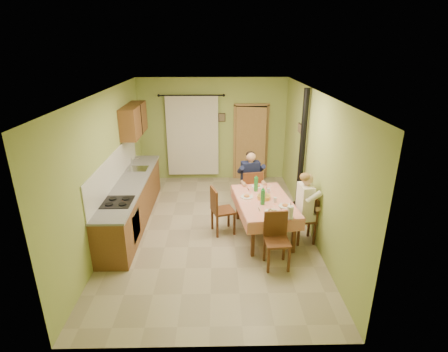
{
  "coord_description": "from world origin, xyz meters",
  "views": [
    {
      "loc": [
        0.12,
        -6.39,
        3.62
      ],
      "look_at": [
        0.25,
        0.1,
        1.15
      ],
      "focal_mm": 28.0,
      "sensor_mm": 36.0,
      "label": 1
    }
  ],
  "objects_px": {
    "chair_far": "(250,199)",
    "man_far": "(251,175)",
    "man_right": "(307,200)",
    "chair_right": "(305,228)",
    "chair_left": "(222,219)",
    "chair_near": "(276,251)",
    "dining_table": "(263,217)",
    "stove_flue": "(300,173)"
  },
  "relations": [
    {
      "from": "chair_far",
      "to": "man_far",
      "type": "distance_m",
      "value": 0.59
    },
    {
      "from": "man_right",
      "to": "chair_right",
      "type": "bearing_deg",
      "value": -90.0
    },
    {
      "from": "chair_right",
      "to": "chair_left",
      "type": "height_order",
      "value": "chair_left"
    },
    {
      "from": "chair_left",
      "to": "chair_near",
      "type": "bearing_deg",
      "value": 20.49
    },
    {
      "from": "dining_table",
      "to": "chair_far",
      "type": "height_order",
      "value": "chair_far"
    },
    {
      "from": "chair_near",
      "to": "chair_left",
      "type": "relative_size",
      "value": 0.99
    },
    {
      "from": "chair_near",
      "to": "chair_right",
      "type": "xyz_separation_m",
      "value": [
        0.68,
        0.8,
        -0.0
      ]
    },
    {
      "from": "chair_far",
      "to": "stove_flue",
      "type": "bearing_deg",
      "value": -22.69
    },
    {
      "from": "chair_right",
      "to": "man_far",
      "type": "bearing_deg",
      "value": 29.64
    },
    {
      "from": "chair_near",
      "to": "chair_left",
      "type": "height_order",
      "value": "chair_left"
    },
    {
      "from": "chair_near",
      "to": "chair_right",
      "type": "distance_m",
      "value": 1.05
    },
    {
      "from": "man_far",
      "to": "stove_flue",
      "type": "height_order",
      "value": "stove_flue"
    },
    {
      "from": "dining_table",
      "to": "stove_flue",
      "type": "height_order",
      "value": "stove_flue"
    },
    {
      "from": "dining_table",
      "to": "stove_flue",
      "type": "relative_size",
      "value": 0.66
    },
    {
      "from": "man_far",
      "to": "chair_near",
      "type": "bearing_deg",
      "value": -92.9
    },
    {
      "from": "dining_table",
      "to": "chair_near",
      "type": "xyz_separation_m",
      "value": [
        0.09,
        -1.07,
        -0.09
      ]
    },
    {
      "from": "man_far",
      "to": "man_right",
      "type": "relative_size",
      "value": 1.0
    },
    {
      "from": "chair_near",
      "to": "man_far",
      "type": "height_order",
      "value": "man_far"
    },
    {
      "from": "chair_far",
      "to": "man_right",
      "type": "height_order",
      "value": "man_right"
    },
    {
      "from": "chair_left",
      "to": "man_right",
      "type": "relative_size",
      "value": 0.7
    },
    {
      "from": "chair_left",
      "to": "man_right",
      "type": "xyz_separation_m",
      "value": [
        1.58,
        -0.38,
        0.59
      ]
    },
    {
      "from": "man_right",
      "to": "stove_flue",
      "type": "distance_m",
      "value": 1.09
    },
    {
      "from": "chair_left",
      "to": "stove_flue",
      "type": "xyz_separation_m",
      "value": [
        1.69,
        0.7,
        0.73
      ]
    },
    {
      "from": "chair_near",
      "to": "stove_flue",
      "type": "height_order",
      "value": "stove_flue"
    },
    {
      "from": "dining_table",
      "to": "chair_near",
      "type": "bearing_deg",
      "value": -92.51
    },
    {
      "from": "man_right",
      "to": "stove_flue",
      "type": "height_order",
      "value": "stove_flue"
    },
    {
      "from": "chair_far",
      "to": "chair_near",
      "type": "height_order",
      "value": "chair_far"
    },
    {
      "from": "dining_table",
      "to": "chair_near",
      "type": "relative_size",
      "value": 1.91
    },
    {
      "from": "dining_table",
      "to": "chair_left",
      "type": "xyz_separation_m",
      "value": [
        -0.82,
        0.11,
        -0.09
      ]
    },
    {
      "from": "chair_near",
      "to": "chair_far",
      "type": "bearing_deg",
      "value": -86.76
    },
    {
      "from": "chair_left",
      "to": "chair_far",
      "type": "bearing_deg",
      "value": 128.13
    },
    {
      "from": "chair_far",
      "to": "chair_left",
      "type": "distance_m",
      "value": 1.14
    },
    {
      "from": "chair_near",
      "to": "stove_flue",
      "type": "bearing_deg",
      "value": -116.21
    },
    {
      "from": "chair_right",
      "to": "stove_flue",
      "type": "distance_m",
      "value": 1.31
    },
    {
      "from": "chair_far",
      "to": "chair_right",
      "type": "bearing_deg",
      "value": -64.34
    },
    {
      "from": "chair_far",
      "to": "chair_near",
      "type": "distance_m",
      "value": 2.13
    },
    {
      "from": "dining_table",
      "to": "chair_right",
      "type": "bearing_deg",
      "value": -26.48
    },
    {
      "from": "dining_table",
      "to": "chair_left",
      "type": "distance_m",
      "value": 0.83
    },
    {
      "from": "chair_right",
      "to": "chair_left",
      "type": "xyz_separation_m",
      "value": [
        -1.59,
        0.38,
        0.0
      ]
    },
    {
      "from": "chair_far",
      "to": "man_right",
      "type": "relative_size",
      "value": 0.73
    },
    {
      "from": "chair_far",
      "to": "stove_flue",
      "type": "xyz_separation_m",
      "value": [
        1.04,
        -0.24,
        0.73
      ]
    },
    {
      "from": "man_right",
      "to": "stove_flue",
      "type": "relative_size",
      "value": 0.5
    }
  ]
}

